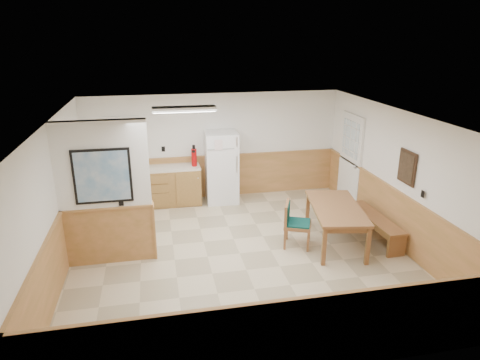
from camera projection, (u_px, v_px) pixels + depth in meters
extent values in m
plane|color=beige|center=(240.00, 253.00, 7.78)|extent=(6.00, 6.00, 0.00)
cube|color=silver|center=(240.00, 117.00, 6.96)|extent=(6.00, 6.00, 0.02)
cube|color=white|center=(214.00, 146.00, 10.15)|extent=(6.00, 0.02, 2.50)
cube|color=white|center=(398.00, 178.00, 7.94)|extent=(0.02, 6.00, 2.50)
cube|color=white|center=(55.00, 202.00, 6.80)|extent=(0.02, 6.00, 2.50)
cube|color=tan|center=(215.00, 176.00, 10.38)|extent=(6.00, 0.04, 1.00)
cube|color=tan|center=(392.00, 215.00, 8.18)|extent=(0.04, 6.00, 1.00)
cube|color=tan|center=(63.00, 244.00, 7.05)|extent=(0.04, 6.00, 1.00)
cube|color=white|center=(102.00, 166.00, 6.97)|extent=(1.50, 0.15, 1.50)
cube|color=tan|center=(110.00, 235.00, 7.37)|extent=(1.50, 0.17, 1.00)
cube|color=black|center=(102.00, 176.00, 6.93)|extent=(0.92, 0.03, 0.92)
cube|color=silver|center=(102.00, 177.00, 6.91)|extent=(0.84, 0.01, 0.84)
cube|color=olive|center=(170.00, 186.00, 9.91)|extent=(1.40, 0.60, 0.86)
cube|color=olive|center=(104.00, 191.00, 9.63)|extent=(0.06, 0.60, 0.86)
cube|color=olive|center=(138.00, 189.00, 9.77)|extent=(0.06, 0.60, 0.86)
cube|color=beige|center=(151.00, 169.00, 9.69)|extent=(2.20, 0.60, 0.04)
cube|color=beige|center=(151.00, 162.00, 9.94)|extent=(2.20, 0.02, 0.10)
cube|color=white|center=(350.00, 161.00, 9.77)|extent=(0.05, 1.02, 2.15)
cube|color=white|center=(350.00, 161.00, 9.77)|extent=(0.04, 0.90, 2.05)
cube|color=silver|center=(351.00, 139.00, 9.59)|extent=(0.02, 0.76, 0.80)
cube|color=white|center=(122.00, 138.00, 9.64)|extent=(0.80, 0.03, 1.00)
cube|color=white|center=(122.00, 138.00, 9.62)|extent=(0.70, 0.01, 0.90)
cube|color=#322014|center=(407.00, 167.00, 7.56)|extent=(0.03, 0.50, 0.60)
cube|color=black|center=(406.00, 167.00, 7.56)|extent=(0.01, 0.42, 0.52)
cube|color=white|center=(184.00, 109.00, 8.03)|extent=(1.20, 0.30, 0.08)
cube|color=white|center=(184.00, 111.00, 8.05)|extent=(1.15, 0.25, 0.01)
cube|color=white|center=(222.00, 167.00, 9.96)|extent=(0.76, 0.73, 1.66)
cube|color=silver|center=(237.00, 142.00, 9.46)|extent=(0.03, 0.02, 0.22)
cube|color=silver|center=(237.00, 164.00, 9.63)|extent=(0.03, 0.02, 0.39)
cube|color=brown|center=(336.00, 208.00, 7.94)|extent=(1.17, 1.87, 0.05)
cube|color=brown|center=(336.00, 211.00, 7.96)|extent=(1.05, 1.76, 0.10)
cube|color=brown|center=(324.00, 247.00, 7.28)|extent=(0.08, 0.08, 0.70)
cube|color=brown|center=(308.00, 209.00, 8.82)|extent=(0.08, 0.08, 0.70)
cube|color=brown|center=(368.00, 246.00, 7.30)|extent=(0.08, 0.08, 0.70)
cube|color=brown|center=(344.00, 209.00, 8.84)|extent=(0.08, 0.08, 0.70)
cube|color=brown|center=(375.00, 217.00, 8.25)|extent=(0.40, 1.67, 0.05)
cube|color=brown|center=(395.00, 247.00, 7.61)|extent=(0.34, 0.07, 0.40)
cube|color=brown|center=(356.00, 212.00, 9.05)|extent=(0.34, 0.07, 0.40)
cube|color=brown|center=(298.00, 225.00, 7.94)|extent=(0.63, 0.63, 0.06)
cube|color=#0F4C48|center=(298.00, 223.00, 7.93)|extent=(0.58, 0.58, 0.03)
cube|color=brown|center=(287.00, 213.00, 7.91)|extent=(0.23, 0.46, 0.40)
cube|color=#0F4C48|center=(275.00, 212.00, 7.95)|extent=(0.18, 0.40, 0.34)
cube|color=brown|center=(285.00, 240.00, 7.86)|extent=(0.05, 0.05, 0.39)
cube|color=brown|center=(287.00, 230.00, 8.25)|extent=(0.05, 0.05, 0.39)
cube|color=brown|center=(308.00, 242.00, 7.78)|extent=(0.05, 0.05, 0.39)
cube|color=brown|center=(309.00, 232.00, 8.17)|extent=(0.05, 0.05, 0.39)
cylinder|color=#AA090B|center=(194.00, 157.00, 9.78)|extent=(0.14, 0.14, 0.40)
cylinder|color=black|center=(194.00, 147.00, 9.70)|extent=(0.07, 0.07, 0.09)
cylinder|color=#188537|center=(126.00, 165.00, 9.56)|extent=(0.08, 0.08, 0.19)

